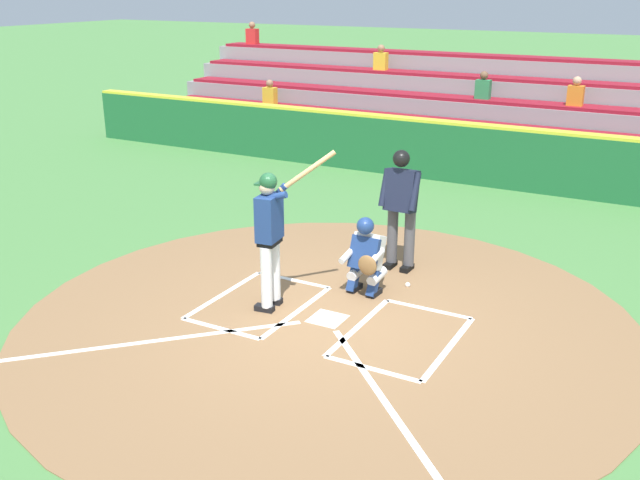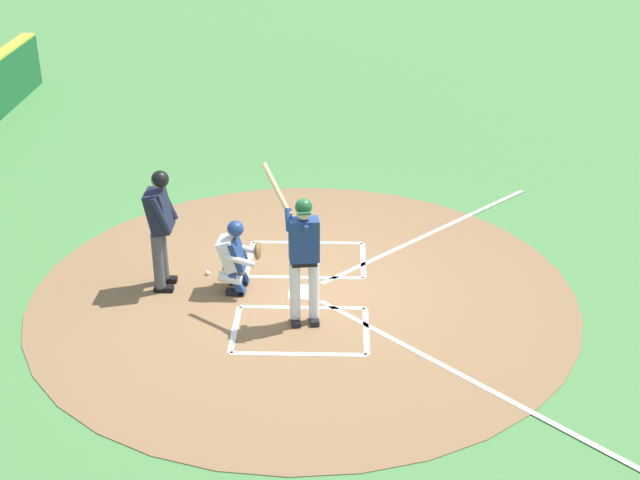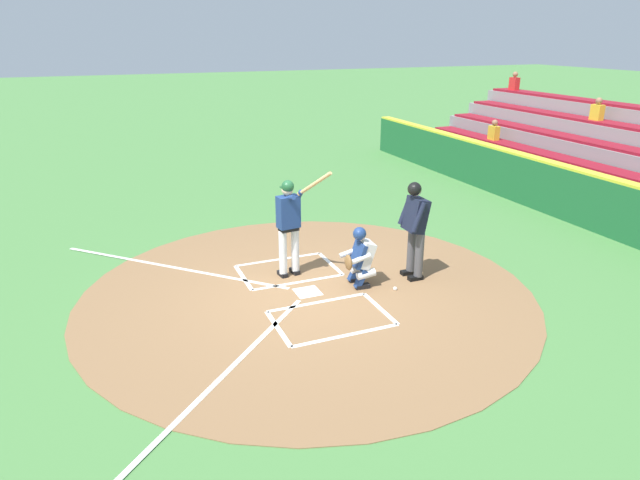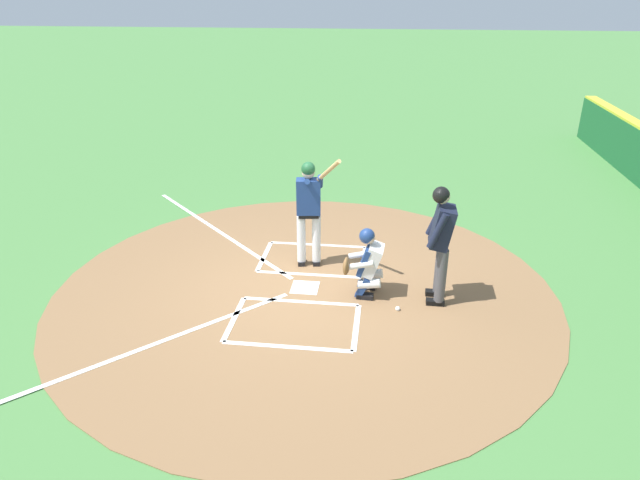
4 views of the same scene
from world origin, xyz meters
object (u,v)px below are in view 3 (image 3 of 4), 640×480
batter (289,221)px  baseball (395,289)px  plate_umpire (415,224)px  catcher (360,256)px

batter → baseball: bearing=-131.1°
batter → plate_umpire: (-0.95, -2.11, -0.02)m
batter → plate_umpire: 2.31m
catcher → plate_umpire: size_ratio=0.61×
plate_umpire → baseball: bearing=123.6°
batter → plate_umpire: batter is taller
catcher → plate_umpire: (-0.05, -1.08, 0.49)m
batter → plate_umpire: size_ratio=1.14×
catcher → baseball: size_ratio=15.27×
baseball → plate_umpire: bearing=-56.4°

